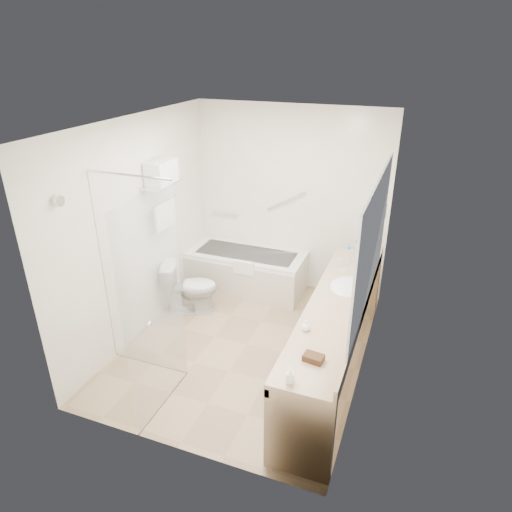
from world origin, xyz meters
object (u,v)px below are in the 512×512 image
(vanity_counter, at_px, (336,322))
(toilet, at_px, (190,288))
(bathtub, at_px, (247,271))
(water_bottle_left, at_px, (356,250))
(amenity_basket, at_px, (313,358))

(vanity_counter, height_order, toilet, vanity_counter)
(bathtub, distance_m, water_bottle_left, 1.67)
(bathtub, bearing_deg, toilet, -119.28)
(bathtub, relative_size, amenity_basket, 9.96)
(vanity_counter, bearing_deg, amenity_basket, -90.05)
(toilet, height_order, water_bottle_left, water_bottle_left)
(amenity_basket, bearing_deg, vanity_counter, 89.95)
(amenity_basket, height_order, water_bottle_left, water_bottle_left)
(bathtub, xyz_separation_m, water_bottle_left, (1.51, -0.24, 0.67))
(water_bottle_left, bearing_deg, vanity_counter, -89.24)
(bathtub, xyz_separation_m, vanity_counter, (1.52, -1.39, 0.36))
(vanity_counter, distance_m, amenity_basket, 0.97)
(toilet, distance_m, amenity_basket, 2.55)
(vanity_counter, relative_size, toilet, 3.95)
(bathtub, bearing_deg, water_bottle_left, -8.88)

